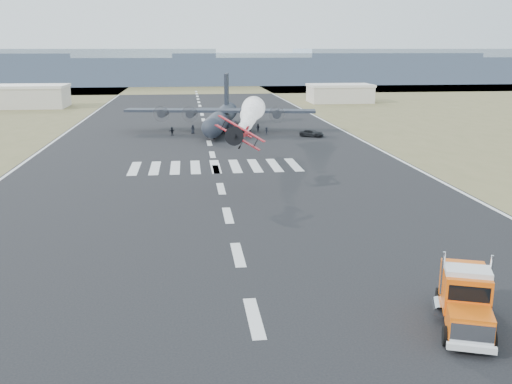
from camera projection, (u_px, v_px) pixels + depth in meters
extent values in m
plane|color=black|center=(254.00, 318.00, 37.69)|extent=(500.00, 500.00, 0.00)
cube|color=brown|center=(195.00, 87.00, 259.05)|extent=(500.00, 80.00, 0.00)
cube|color=#7F91A1|center=(60.00, 67.00, 278.27)|extent=(150.00, 50.00, 17.00)
cube|color=#7F91A1|center=(194.00, 70.00, 286.33)|extent=(150.00, 50.00, 13.00)
cube|color=#7F91A1|center=(320.00, 68.00, 293.65)|extent=(150.00, 50.00, 15.00)
cube|color=#7F91A1|center=(441.00, 65.00, 300.98)|extent=(150.00, 50.00, 17.00)
cube|color=#B5AFA1|center=(25.00, 97.00, 170.45)|extent=(24.00, 14.00, 6.00)
cube|color=silver|center=(24.00, 86.00, 169.64)|extent=(24.50, 14.50, 0.80)
cube|color=#B5AFA1|center=(340.00, 94.00, 186.77)|extent=(20.00, 12.00, 5.20)
cube|color=silver|center=(340.00, 85.00, 186.06)|extent=(20.50, 12.50, 0.80)
cube|color=black|center=(462.00, 311.00, 37.34)|extent=(3.71, 7.48, 0.28)
cube|color=#F34A0E|center=(469.00, 321.00, 33.99)|extent=(3.29, 3.36, 1.44)
cube|color=silver|center=(472.00, 334.00, 32.71)|extent=(2.34, 0.99, 1.22)
cube|color=silver|center=(472.00, 348.00, 32.69)|extent=(2.71, 1.26, 0.39)
cube|color=#F34A0E|center=(467.00, 293.00, 35.64)|extent=(3.28, 2.81, 2.43)
cube|color=black|center=(469.00, 294.00, 34.65)|extent=(2.33, 0.96, 0.99)
cube|color=silver|center=(468.00, 272.00, 35.64)|extent=(3.20, 2.61, 0.55)
cube|color=#F34A0E|center=(463.00, 286.00, 37.60)|extent=(3.35, 3.02, 2.87)
cylinder|color=black|center=(447.00, 336.00, 34.07)|extent=(0.83, 1.29, 1.22)
cylinder|color=black|center=(492.00, 341.00, 33.51)|extent=(0.83, 1.29, 1.22)
cylinder|color=black|center=(440.00, 303.00, 38.45)|extent=(0.83, 1.29, 1.22)
cylinder|color=black|center=(480.00, 307.00, 37.89)|extent=(0.83, 1.29, 1.22)
cylinder|color=black|center=(439.00, 297.00, 39.49)|extent=(0.83, 1.29, 1.22)
cylinder|color=black|center=(478.00, 300.00, 38.93)|extent=(0.83, 1.29, 1.22)
cylinder|color=red|center=(240.00, 135.00, 69.93)|extent=(1.86, 5.32, 0.94)
sphere|color=black|center=(240.00, 131.00, 70.04)|extent=(0.73, 0.73, 0.73)
cylinder|color=black|center=(238.00, 138.00, 67.50)|extent=(1.14, 0.81, 1.05)
cylinder|color=black|center=(238.00, 138.00, 67.14)|extent=(2.27, 0.44, 2.30)
cube|color=red|center=(240.00, 138.00, 69.61)|extent=(5.69, 2.03, 3.05)
cube|color=red|center=(239.00, 128.00, 69.00)|extent=(5.87, 2.06, 3.15)
cube|color=red|center=(242.00, 128.00, 72.13)|extent=(0.27, 0.95, 1.05)
cube|color=red|center=(242.00, 132.00, 72.26)|extent=(2.19, 1.10, 0.08)
cylinder|color=black|center=(233.00, 146.00, 69.47)|extent=(0.21, 0.48, 0.46)
cylinder|color=black|center=(246.00, 146.00, 69.38)|extent=(0.21, 0.48, 0.46)
sphere|color=white|center=(242.00, 132.00, 72.46)|extent=(0.73, 0.73, 0.73)
sphere|color=white|center=(243.00, 129.00, 74.88)|extent=(1.04, 1.04, 1.04)
sphere|color=white|center=(245.00, 126.00, 77.31)|extent=(1.34, 1.34, 1.34)
sphere|color=white|center=(246.00, 123.00, 79.73)|extent=(1.65, 1.65, 1.65)
sphere|color=white|center=(248.00, 121.00, 82.15)|extent=(1.95, 1.95, 1.95)
sphere|color=white|center=(249.00, 118.00, 84.58)|extent=(2.26, 2.26, 2.26)
sphere|color=white|center=(250.00, 116.00, 87.00)|extent=(2.56, 2.56, 2.56)
sphere|color=white|center=(251.00, 114.00, 89.42)|extent=(2.86, 2.86, 2.86)
sphere|color=white|center=(252.00, 112.00, 91.85)|extent=(3.17, 3.17, 3.17)
sphere|color=white|center=(253.00, 110.00, 94.27)|extent=(3.47, 3.47, 3.47)
sphere|color=white|center=(254.00, 109.00, 96.69)|extent=(3.78, 3.78, 3.78)
sphere|color=white|center=(255.00, 107.00, 99.12)|extent=(4.08, 4.08, 4.08)
cylinder|color=black|center=(221.00, 119.00, 121.69)|extent=(8.98, 28.38, 4.02)
sphere|color=black|center=(212.00, 128.00, 108.08)|extent=(4.02, 4.02, 4.02)
cone|color=black|center=(228.00, 112.00, 135.29)|extent=(5.03, 6.65, 4.02)
cube|color=black|center=(220.00, 111.00, 120.25)|extent=(40.27, 11.34, 0.50)
cylinder|color=black|center=(163.00, 113.00, 120.58)|extent=(2.46, 4.08, 1.81)
cylinder|color=#3F3F44|center=(161.00, 114.00, 118.63)|extent=(3.37, 0.66, 3.41)
cylinder|color=black|center=(191.00, 113.00, 120.23)|extent=(2.46, 4.08, 1.81)
cylinder|color=#3F3F44|center=(190.00, 114.00, 118.29)|extent=(3.37, 0.66, 3.41)
cylinder|color=black|center=(248.00, 113.00, 119.54)|extent=(2.46, 4.08, 1.81)
cylinder|color=#3F3F44|center=(248.00, 115.00, 117.59)|extent=(3.37, 0.66, 3.41)
cylinder|color=black|center=(277.00, 114.00, 119.19)|extent=(2.46, 4.08, 1.81)
cylinder|color=#3F3F44|center=(277.00, 115.00, 117.24)|extent=(3.37, 0.66, 3.41)
cube|color=black|center=(227.00, 91.00, 132.12)|extent=(1.40, 4.55, 8.03)
cube|color=black|center=(227.00, 109.00, 133.64)|extent=(14.37, 5.48, 0.35)
cube|color=black|center=(211.00, 125.00, 123.15)|extent=(2.26, 6.14, 1.61)
cylinder|color=black|center=(211.00, 128.00, 123.29)|extent=(0.69, 1.18, 1.10)
cube|color=black|center=(232.00, 126.00, 122.90)|extent=(2.26, 6.14, 1.61)
cylinder|color=black|center=(232.00, 128.00, 123.03)|extent=(0.69, 1.18, 1.10)
cylinder|color=black|center=(214.00, 137.00, 111.53)|extent=(0.56, 0.96, 0.90)
imported|color=black|center=(312.00, 133.00, 114.57)|extent=(5.37, 4.36, 1.36)
imported|color=black|center=(218.00, 133.00, 113.23)|extent=(0.71, 0.78, 1.74)
imported|color=black|center=(238.00, 130.00, 117.91)|extent=(0.95, 0.93, 1.69)
imported|color=black|center=(266.00, 131.00, 116.93)|extent=(1.06, 0.55, 1.59)
imported|color=black|center=(249.00, 131.00, 115.75)|extent=(1.03, 1.15, 1.76)
imported|color=black|center=(193.00, 129.00, 118.65)|extent=(1.03, 0.82, 1.83)
imported|color=black|center=(172.00, 131.00, 116.09)|extent=(1.55, 1.48, 1.75)
imported|color=black|center=(228.00, 129.00, 118.18)|extent=(0.73, 0.62, 1.88)
imported|color=black|center=(258.00, 128.00, 121.03)|extent=(0.98, 0.83, 1.73)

